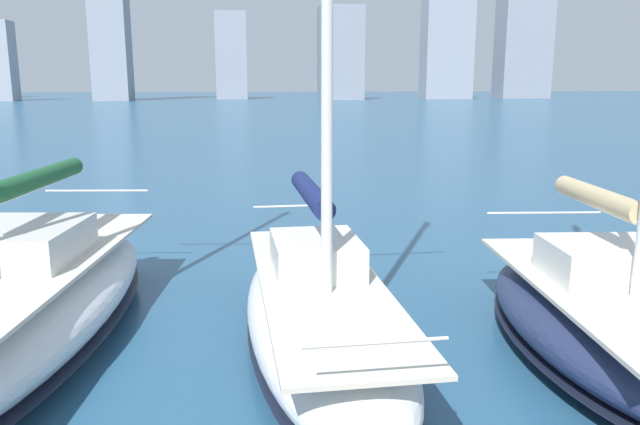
{
  "coord_description": "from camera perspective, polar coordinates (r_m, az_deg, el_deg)",
  "views": [
    {
      "loc": [
        1.05,
        2.47,
        4.1
      ],
      "look_at": [
        -0.25,
        -6.55,
        2.2
      ],
      "focal_mm": 35.0,
      "sensor_mm": 36.0,
      "label": 1
    }
  ],
  "objects": [
    {
      "name": "sailboat_tan",
      "position": [
        10.44,
        25.31,
        -8.6
      ],
      "size": [
        3.67,
        6.9,
        10.34
      ],
      "color": "navy",
      "rests_on": "ground"
    },
    {
      "name": "sailboat_navy",
      "position": [
        9.68,
        0.01,
        -8.84
      ],
      "size": [
        2.31,
        7.62,
        10.65
      ],
      "color": "white",
      "rests_on": "ground"
    },
    {
      "name": "sailboat_forest",
      "position": [
        10.71,
        -26.41,
        -7.68
      ],
      "size": [
        4.09,
        9.53,
        12.51
      ],
      "color": "silver",
      "rests_on": "ground"
    },
    {
      "name": "city_skyline",
      "position": [
        162.22,
        -8.75,
        16.2
      ],
      "size": [
        171.08,
        24.29,
        46.18
      ],
      "color": "gray",
      "rests_on": "ground"
    }
  ]
}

